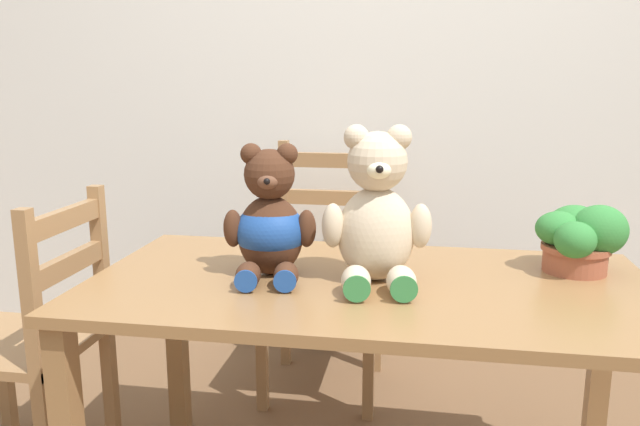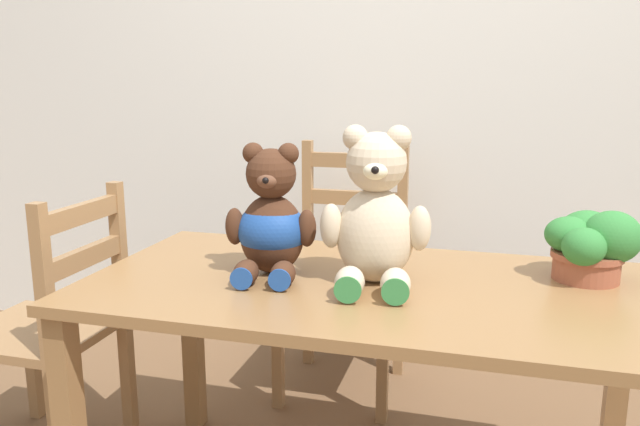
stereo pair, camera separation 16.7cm
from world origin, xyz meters
The scene contains 7 objects.
wall_back centered at (0.00, 1.52, 1.30)m, with size 8.00×0.04×2.60m, color silver.
dining_table centered at (0.00, 0.39, 0.63)m, with size 1.50×0.78×0.72m.
wooden_chair_behind centered at (-0.25, 1.19, 0.49)m, with size 0.45×0.45×1.00m.
wooden_chair_side centered at (-1.05, 0.43, 0.46)m, with size 0.44×0.41×0.92m.
teddy_bear_left centered at (-0.27, 0.40, 0.86)m, with size 0.26×0.28×0.36m.
teddy_bear_right centered at (0.02, 0.39, 0.90)m, with size 0.29×0.31×0.42m.
potted_plant centered at (0.57, 0.57, 0.82)m, with size 0.24×0.24×0.19m.
Camera 1 is at (0.14, -1.20, 1.25)m, focal length 35.00 mm.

